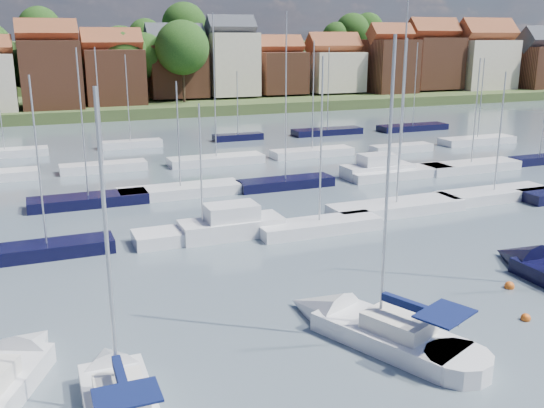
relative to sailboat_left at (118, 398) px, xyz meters
name	(u,v)px	position (x,y,z in m)	size (l,w,h in m)	color
ground	(220,171)	(15.36, 37.22, -0.37)	(260.00, 260.00, 0.00)	#45525D
sailboat_left	(118,398)	(0.00, 0.00, 0.00)	(2.50, 9.19, 12.59)	silver
sailboat_centre	(367,328)	(11.28, 1.36, -0.01)	(6.73, 10.76, 14.35)	silver
sailboat_far	(3,380)	(-3.93, 2.88, -0.03)	(6.24, 9.75, 12.77)	silver
buoy_e	(509,288)	(21.21, 3.19, -0.37)	(0.54, 0.54, 0.54)	#D85914
buoy_g	(525,320)	(19.15, -0.12, -0.37)	(0.47, 0.47, 0.47)	#D85914
marina_field	(254,176)	(17.27, 32.37, 0.06)	(79.62, 41.41, 15.93)	silver
far_shore_town	(113,74)	(17.59, 129.88, 4.24)	(212.46, 90.00, 22.27)	#435028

